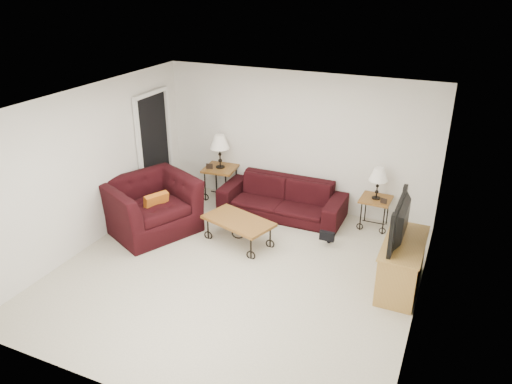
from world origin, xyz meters
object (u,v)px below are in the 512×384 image
Objects in this scene: lamp_right at (378,183)px; television at (406,221)px; sofa at (282,198)px; lamp_left at (220,151)px; tv_stand at (402,265)px; side_table_left at (221,183)px; armchair at (151,206)px; side_table_right at (374,213)px; backpack at (329,230)px; coffee_table at (239,231)px.

television reaches higher than lamp_right.
lamp_left is at bearing 172.27° from sofa.
lamp_left is at bearing 156.18° from tv_stand.
sofa is 3.49× the size of side_table_left.
armchair is (-0.47, -1.61, -0.50)m from lamp_left.
tv_stand is (0.69, -1.60, 0.08)m from side_table_right.
side_table_right reaches higher than backpack.
armchair is at bearing 172.22° from backpack.
coffee_table is at bearing -102.26° from sofa.
tv_stand reaches higher than sofa.
lamp_right reaches higher than armchair.
lamp_right reaches higher than backpack.
lamp_right is 0.49× the size of coffee_table.
armchair is at bearing -179.85° from tv_stand.
lamp_left is (-1.33, 0.18, 0.63)m from sofa.
sofa is 1.70m from lamp_right.
side_table_left is 1.00× the size of lamp_left.
sofa is 1.27m from coffee_table.
television is at bearing -67.44° from side_table_right.
lamp_left reaches higher than backpack.
lamp_right is 3.80m from armchair.
sofa is 1.88× the size of tv_stand.
lamp_right is at bearing 0.00° from side_table_right.
sofa is at bearing -7.73° from side_table_left.
television reaches higher than coffee_table.
sofa reaches higher than backpack.
side_table_left is 4.01m from television.
armchair is 4.11m from tv_stand.
lamp_right is at bearing 0.00° from lamp_left.
side_table_left is at bearing 126.76° from coffee_table.
tv_stand reaches higher than backpack.
television is at bearing -67.44° from lamp_right.
sofa reaches higher than coffee_table.
side_table_right is 1.75m from tv_stand.
tv_stand is at bearing -4.16° from coffee_table.
television is (-0.02, 0.00, 0.66)m from tv_stand.
side_table_right is 1.00m from backpack.
lamp_right is at bearing 33.90° from backpack.
television reaches higher than sofa.
lamp_left is 1.17× the size of lamp_right.
television is at bearing -64.17° from armchair.
lamp_left reaches higher than side_table_right.
sofa reaches higher than side_table_right.
backpack is (-1.21, 0.77, -0.78)m from television.
lamp_right is 1.80m from tv_stand.
armchair is 2.94× the size of backpack.
lamp_left reaches higher than side_table_left.
backpack is at bearing -49.18° from armchair.
side_table_left is 0.64m from lamp_left.
sofa is 2.30m from armchair.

